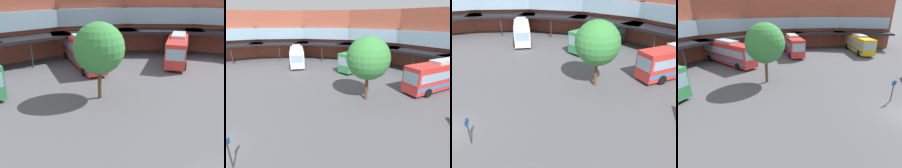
{
  "view_description": "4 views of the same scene",
  "coord_description": "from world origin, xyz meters",
  "views": [
    {
      "loc": [
        -11.85,
        -4.39,
        10.52
      ],
      "look_at": [
        2.2,
        14.47,
        1.6
      ],
      "focal_mm": 42.89,
      "sensor_mm": 36.0,
      "label": 1
    },
    {
      "loc": [
        13.49,
        0.97,
        9.02
      ],
      "look_at": [
        -0.99,
        13.32,
        1.74
      ],
      "focal_mm": 27.66,
      "sensor_mm": 36.0,
      "label": 2
    },
    {
      "loc": [
        17.57,
        -1.34,
        11.97
      ],
      "look_at": [
        2.79,
        10.12,
        2.35
      ],
      "focal_mm": 36.7,
      "sensor_mm": 36.0,
      "label": 3
    },
    {
      "loc": [
        -16.97,
        3.02,
        8.7
      ],
      "look_at": [
        -0.48,
        11.22,
        1.19
      ],
      "focal_mm": 29.55,
      "sensor_mm": 36.0,
      "label": 4
    }
  ],
  "objects": [
    {
      "name": "bus_3",
      "position": [
        17.79,
        19.83,
        1.98
      ],
      "size": [
        11.14,
        9.33,
        3.91
      ],
      "rotation": [
        0.0,
        0.0,
        3.79
      ],
      "color": "red",
      "rests_on": "ground"
    },
    {
      "name": "bus_0",
      "position": [
        5.83,
        25.99,
        2.02
      ],
      "size": [
        5.27,
        12.56,
        4.0
      ],
      "rotation": [
        0.0,
        0.0,
        4.48
      ],
      "color": "red",
      "rests_on": "ground"
    },
    {
      "name": "station_building",
      "position": [
        -0.0,
        23.92,
        5.37
      ],
      "size": [
        78.09,
        37.77,
        10.69
      ],
      "color": "#9E4C38",
      "rests_on": "ground"
    },
    {
      "name": "stop_sign_post",
      "position": [
        2.62,
        1.32,
        1.39
      ],
      "size": [
        0.47,
        0.43,
        2.25
      ],
      "color": "#2D2D33",
      "rests_on": "ground"
    },
    {
      "name": "bus_2",
      "position": [
        25.53,
        7.61,
        1.87
      ],
      "size": [
        11.24,
        7.54,
        3.69
      ],
      "rotation": [
        0.0,
        0.0,
        3.63
      ],
      "color": "gold",
      "rests_on": "ground"
    },
    {
      "name": "plaza_tree",
      "position": [
        1.51,
        15.52,
        4.92
      ],
      "size": [
        4.8,
        4.8,
        7.33
      ],
      "color": "brown",
      "rests_on": "ground"
    }
  ]
}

